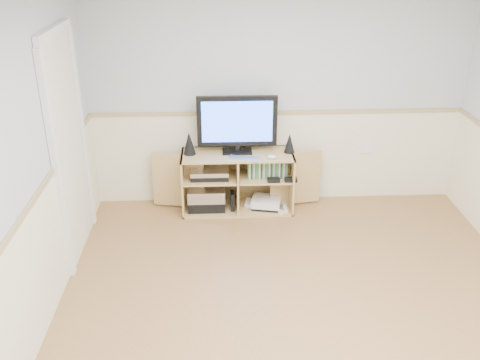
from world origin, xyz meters
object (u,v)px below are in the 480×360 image
at_px(game_consoles, 265,203).
at_px(keyboard, 244,158).
at_px(media_cabinet, 237,179).
at_px(monitor, 237,123).

bearing_deg(game_consoles, keyboard, -152.60).
bearing_deg(game_consoles, media_cabinet, 167.75).
relative_size(media_cabinet, game_consoles, 4.00).
xyz_separation_m(monitor, game_consoles, (0.30, -0.06, -0.91)).
bearing_deg(game_consoles, monitor, 168.75).
bearing_deg(monitor, game_consoles, -11.25).
xyz_separation_m(media_cabinet, game_consoles, (0.30, -0.07, -0.26)).
bearing_deg(monitor, media_cabinet, 90.00).
distance_m(keyboard, game_consoles, 0.65).
bearing_deg(media_cabinet, game_consoles, -12.25).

